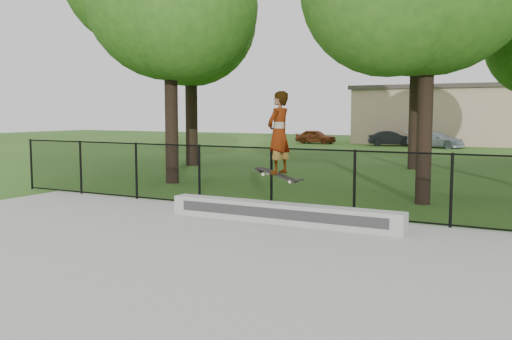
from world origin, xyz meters
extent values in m
plane|color=#2B5217|center=(0.00, 0.00, 0.00)|extent=(100.00, 100.00, 0.00)
cube|color=#989893|center=(0.00, 0.00, 0.03)|extent=(14.00, 12.00, 0.06)
cube|color=#B5B5B0|center=(0.83, 4.70, 0.27)|extent=(5.15, 0.40, 0.42)
imported|color=brown|center=(-10.34, 33.91, 0.52)|extent=(3.08, 1.41, 1.03)
imported|color=black|center=(-4.61, 33.72, 0.52)|extent=(3.04, 2.05, 1.03)
imported|color=#ABB9C2|center=(-1.45, 33.00, 0.54)|extent=(3.72, 2.32, 1.09)
cube|color=black|center=(0.85, 4.54, 1.09)|extent=(0.81, 0.23, 0.27)
imported|color=#9FB6D1|center=(0.85, 4.54, 1.94)|extent=(0.49, 0.66, 1.67)
cylinder|color=black|center=(-8.00, 5.90, 0.81)|extent=(0.06, 0.06, 1.50)
cylinder|color=black|center=(-6.00, 5.90, 0.81)|extent=(0.06, 0.06, 1.50)
cylinder|color=black|center=(-4.00, 5.90, 0.81)|extent=(0.06, 0.06, 1.50)
cylinder|color=black|center=(-2.00, 5.90, 0.81)|extent=(0.06, 0.06, 1.50)
cylinder|color=black|center=(0.00, 5.90, 0.81)|extent=(0.06, 0.06, 1.50)
cylinder|color=black|center=(2.00, 5.90, 0.81)|extent=(0.06, 0.06, 1.50)
cylinder|color=black|center=(4.00, 5.90, 0.81)|extent=(0.06, 0.06, 1.50)
cylinder|color=black|center=(0.00, 5.90, 1.53)|extent=(16.00, 0.04, 0.04)
cylinder|color=black|center=(0.00, 5.90, 0.11)|extent=(16.00, 0.04, 0.04)
cube|color=black|center=(0.00, 5.90, 0.81)|extent=(16.00, 0.01, 1.50)
cylinder|color=black|center=(0.50, 18.00, 2.59)|extent=(0.44, 0.44, 5.18)
cylinder|color=black|center=(-8.50, 15.00, 2.37)|extent=(0.44, 0.44, 4.75)
sphere|color=#255216|center=(-8.50, 15.00, 6.31)|extent=(5.70, 5.70, 5.70)
cylinder|color=black|center=(-5.50, 9.50, 2.31)|extent=(0.44, 0.44, 4.63)
cylinder|color=black|center=(2.80, 9.00, 2.23)|extent=(0.44, 0.44, 4.46)
cube|color=tan|center=(-2.00, 38.00, 2.00)|extent=(12.00, 6.00, 4.00)
cube|color=#3F3833|center=(-2.00, 38.00, 4.15)|extent=(12.40, 6.40, 0.30)
camera|label=1|loc=(5.87, -5.81, 2.36)|focal=40.00mm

